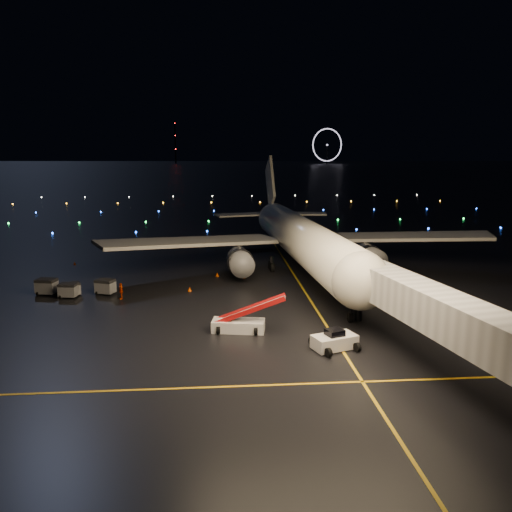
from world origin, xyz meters
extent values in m
plane|color=black|center=(0.00, 300.00, 0.00)|extent=(2000.00, 2000.00, 0.00)
cube|color=gold|center=(12.00, 15.00, 0.01)|extent=(0.25, 80.00, 0.02)
cube|color=gold|center=(-5.00, -10.00, 0.01)|extent=(60.00, 0.25, 0.02)
cube|color=silver|center=(11.38, -3.65, 0.89)|extent=(4.15, 3.07, 1.77)
imported|color=#E03C00|center=(-9.59, 12.93, 0.95)|extent=(0.73, 1.19, 1.90)
cone|color=#ED4B00|center=(-1.92, 15.67, 0.27)|extent=(0.50, 0.50, 0.55)
cone|color=#ED4B00|center=(4.99, 21.57, 0.26)|extent=(0.52, 0.52, 0.52)
cone|color=#ED4B00|center=(1.43, 22.86, 0.27)|extent=(0.54, 0.54, 0.54)
cone|color=#ED4B00|center=(-19.92, 31.74, 0.22)|extent=(0.46, 0.46, 0.45)
cylinder|color=black|center=(-60.00, 740.00, 32.00)|extent=(1.80, 1.80, 64.00)
cube|color=gray|center=(-11.83, 15.17, 0.89)|extent=(2.48, 2.12, 1.78)
cube|color=gray|center=(-15.81, 14.04, 0.84)|extent=(2.16, 1.66, 1.68)
cube|color=gray|center=(-18.72, 15.54, 0.95)|extent=(2.51, 1.99, 1.90)
cube|color=gray|center=(-15.61, 14.89, 0.77)|extent=(2.17, 1.88, 1.54)
camera|label=1|loc=(1.54, -43.24, 16.50)|focal=35.00mm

